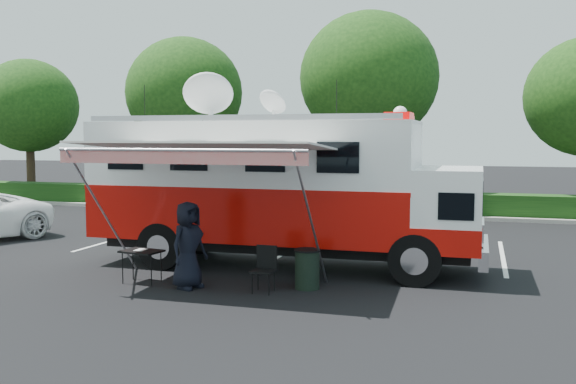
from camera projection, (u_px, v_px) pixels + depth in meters
The scene contains 9 objects.
ground_plane at pixel (282, 267), 16.55m from camera, with size 120.00×120.00×0.00m, color black.
back_border at pixel (394, 99), 28.10m from camera, with size 60.00×6.14×8.87m.
stall_lines at pixel (296, 247), 19.56m from camera, with size 24.12×5.50×0.01m.
command_truck at pixel (279, 188), 16.40m from camera, with size 9.97×2.74×4.79m.
awning at pixel (200, 149), 13.85m from camera, with size 5.44×2.80×3.28m.
person at pixel (189, 288), 14.23m from camera, with size 0.94×0.61×1.93m, color black.
folding_table at pixel (142, 252), 14.71m from camera, with size 0.98×0.77×0.76m.
folding_chair at pixel (265, 265), 13.87m from camera, with size 0.51×0.53×1.00m.
trash_bin at pixel (307, 269), 14.16m from camera, with size 0.59×0.59×0.88m.
Camera 1 is at (4.83, -15.59, 3.37)m, focal length 40.00 mm.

